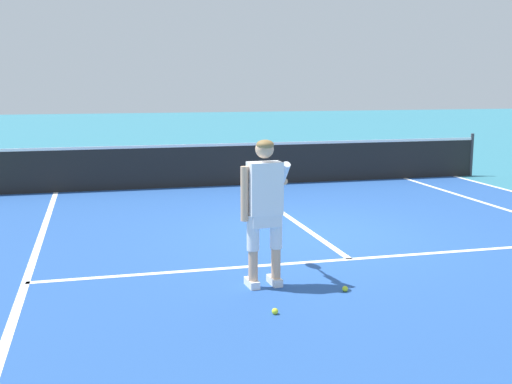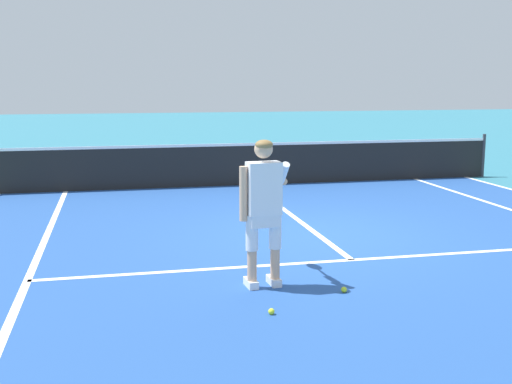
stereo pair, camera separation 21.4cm
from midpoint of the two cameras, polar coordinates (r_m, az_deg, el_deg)
ground_plane at (r=9.94m, az=4.54°, el=-3.79°), size 80.00×80.00×0.00m
court_inner_surface at (r=9.47m, az=5.55°, el=-4.49°), size 10.98×11.26×0.00m
line_service at (r=8.59m, az=7.75°, el=-6.02°), size 8.23×0.10×0.01m
line_centre_service at (r=11.53m, az=1.80°, el=-1.83°), size 0.10×6.40×0.01m
line_singles_left at (r=8.99m, az=-20.12°, el=-5.83°), size 0.10×10.86×0.01m
tennis_net at (r=14.51m, az=-1.68°, el=2.58°), size 11.96×0.08×1.07m
tennis_player at (r=7.20m, az=-0.08°, el=-0.97°), size 0.62×1.15×1.71m
tennis_ball_near_feet at (r=6.58m, az=0.77°, el=-10.71°), size 0.07×0.07×0.07m
tennis_ball_by_baseline at (r=7.30m, az=7.20°, el=-8.66°), size 0.07×0.07×0.07m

